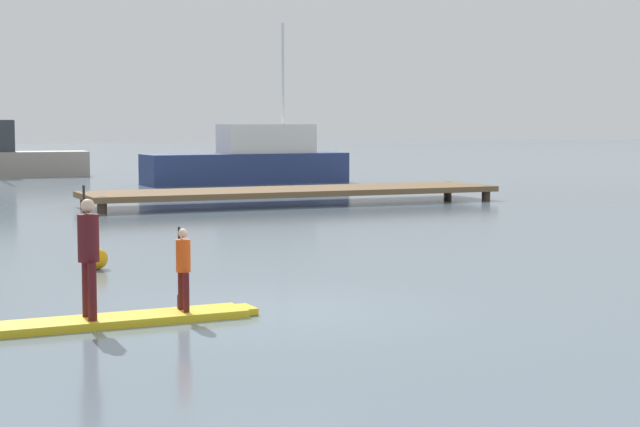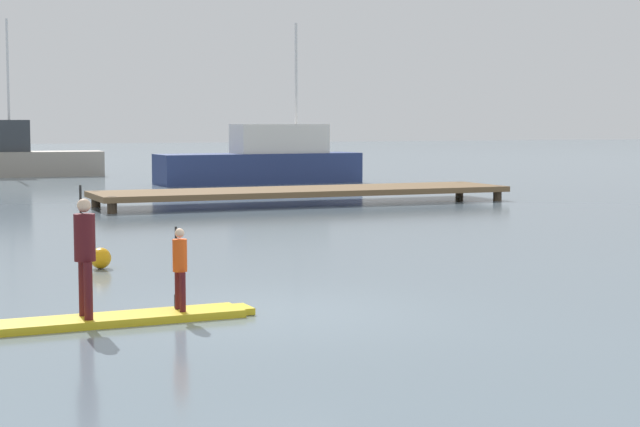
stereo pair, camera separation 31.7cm
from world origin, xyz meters
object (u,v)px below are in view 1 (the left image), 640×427
Objects in this scene: paddler_child_solo at (183,265)px; fishing_boat_green_midground at (251,160)px; paddleboard_near at (116,320)px; paddler_adult at (88,250)px; mooring_buoy_mid at (97,259)px.

fishing_boat_green_midground is (11.44, 28.88, 0.27)m from paddler_child_solo.
paddler_adult is at bearing -179.25° from paddleboard_near.
paddler_child_solo is at bearing -89.11° from mooring_buoy_mid.
mooring_buoy_mid is (-11.52, -23.76, -0.79)m from fishing_boat_green_midground.
mooring_buoy_mid is at bearing 90.89° from paddler_child_solo.
paddler_child_solo is 31.06m from fishing_boat_green_midground.
fishing_boat_green_midground is at bearing 64.13° from mooring_buoy_mid.
paddler_child_solo is 5.15m from mooring_buoy_mid.
paddler_adult is (-0.34, -0.00, 0.92)m from paddleboard_near.
mooring_buoy_mid is (0.83, 5.16, 0.14)m from paddleboard_near.
paddleboard_near is 5.23m from mooring_buoy_mid.
mooring_buoy_mid is at bearing 77.28° from paddler_adult.
fishing_boat_green_midground is (12.69, 28.93, 0.00)m from paddler_adult.
paddler_child_solo is 2.96× the size of mooring_buoy_mid.
fishing_boat_green_midground reaches higher than paddleboard_near.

